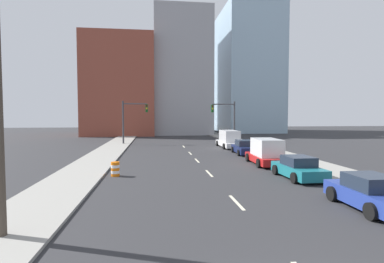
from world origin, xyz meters
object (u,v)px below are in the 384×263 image
box_truck_red (266,152)px  box_truck_white (229,139)px  traffic_barrel (115,169)px  sedan_blue (370,193)px  sedan_navy (244,148)px  traffic_signal_right (228,117)px  traffic_signal_left (130,117)px  sedan_teal (298,168)px

box_truck_red → box_truck_white: box_truck_white is taller
traffic_barrel → box_truck_white: (11.95, 16.41, 0.55)m
sedan_blue → sedan_navy: (0.13, 18.59, -0.02)m
traffic_signal_right → sedan_blue: traffic_signal_right is taller
traffic_signal_left → traffic_barrel: (0.73, -22.26, -3.40)m
traffic_signal_right → sedan_teal: (-1.44, -24.44, -3.22)m
traffic_signal_left → sedan_navy: (12.70, -12.21, -3.22)m
box_truck_red → box_truck_white: bearing=91.7°
traffic_signal_right → sedan_navy: bearing=-95.8°
traffic_signal_right → sedan_blue: (-1.37, -30.80, -3.19)m
traffic_signal_right → box_truck_red: traffic_signal_right is taller
sedan_teal → sedan_navy: sedan_navy is taller
sedan_navy → sedan_blue: bearing=-87.5°
box_truck_red → sedan_teal: bearing=-86.9°
sedan_navy → traffic_signal_right: bearing=87.1°
box_truck_red → sedan_navy: 6.77m
sedan_teal → traffic_signal_left: bearing=116.2°
traffic_signal_right → box_truck_red: (-1.48, -18.97, -2.87)m
box_truck_white → sedan_blue: bearing=-90.1°
traffic_signal_left → box_truck_white: bearing=-24.8°
traffic_signal_left → sedan_navy: bearing=-43.9°
traffic_signal_left → sedan_teal: bearing=-62.9°
sedan_blue → box_truck_red: 11.84m
traffic_signal_left → box_truck_white: (12.67, -5.84, -2.85)m
sedan_blue → sedan_teal: size_ratio=0.98×
traffic_signal_left → sedan_teal: size_ratio=1.38×
traffic_signal_left → sedan_navy: size_ratio=1.27×
traffic_signal_right → sedan_blue: bearing=-92.6°
traffic_signal_left → sedan_teal: 27.64m
sedan_teal → box_truck_red: bearing=89.5°
traffic_signal_left → box_truck_red: traffic_signal_left is taller
traffic_signal_right → sedan_teal: 24.69m
box_truck_red → traffic_signal_left: bearing=125.9°
box_truck_red → box_truck_white: (0.21, 13.12, 0.02)m
traffic_barrel → box_truck_red: 12.20m
box_truck_white → traffic_barrel: bearing=-125.9°
traffic_barrel → sedan_navy: size_ratio=0.20×
sedan_blue → box_truck_white: 24.96m
traffic_signal_right → sedan_blue: 31.00m
traffic_signal_left → box_truck_white: 14.24m
traffic_barrel → sedan_navy: sedan_navy is taller
sedan_navy → box_truck_white: box_truck_white is taller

